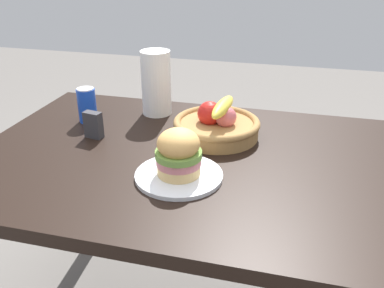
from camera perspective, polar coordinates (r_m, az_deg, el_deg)
The scene contains 7 objects.
dining_table at distance 1.31m, azimuth 0.82°, elevation -5.63°, with size 1.40×0.90×0.75m.
plate at distance 1.15m, azimuth -1.83°, elevation -4.37°, with size 0.25×0.25×0.01m, color white.
sandwich at distance 1.11m, azimuth -1.88°, elevation -1.21°, with size 0.13×0.13×0.13m.
soda_can at distance 1.54m, azimuth -14.33°, elevation 5.25°, with size 0.07×0.07×0.13m.
fruit_basket at distance 1.38m, azimuth 3.45°, elevation 2.70°, with size 0.29×0.29×0.14m.
paper_towel_roll at distance 1.55m, azimuth -4.98°, elevation 8.41°, with size 0.11×0.11×0.24m, color white.
napkin_holder at distance 1.41m, azimuth -13.50°, elevation 2.58°, with size 0.06×0.03×0.09m, color #333338.
Camera 1 is at (0.26, -1.09, 1.33)m, focal length 38.52 mm.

